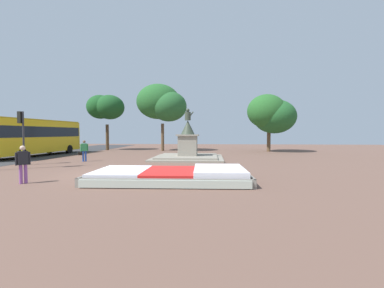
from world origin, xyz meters
name	(u,v)px	position (x,y,z in m)	size (l,w,h in m)	color
ground_plane	(110,174)	(0.00, 0.00, 0.00)	(73.30, 73.30, 0.00)	brown
flower_planter	(173,175)	(3.65, -1.75, 0.25)	(7.24, 3.84, 0.60)	#38281C
statue_monument	(188,150)	(3.46, 8.17, 0.77)	(5.83, 5.83, 4.23)	gray
traffic_light_mid_block	(22,128)	(-7.41, 3.25, 2.50)	(0.41, 0.29, 3.64)	#2D2D33
city_bus	(35,135)	(-11.17, 9.74, 1.96)	(3.28, 10.72, 3.42)	gold
pedestrian_with_handbag	(84,150)	(-4.27, 5.59, 0.90)	(0.67, 0.46, 1.61)	#264CA5
pedestrian_crossing_plaza	(23,162)	(-2.67, -2.88, 0.94)	(0.42, 0.44, 1.64)	#8C4C99
park_tree_far_left	(105,107)	(-7.94, 18.45, 5.43)	(4.77, 3.81, 6.99)	#4C3823
park_tree_behind_statue	(162,104)	(-0.51, 17.70, 5.76)	(6.18, 4.97, 8.15)	brown
park_tree_far_right	(271,115)	(12.33, 16.84, 4.29)	(5.65, 5.32, 6.55)	brown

